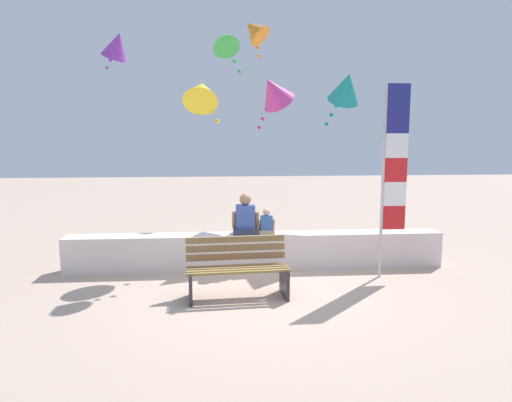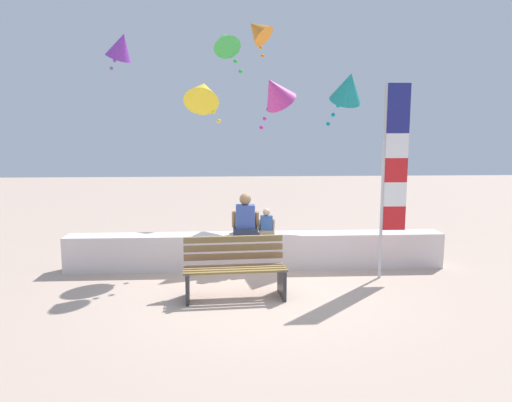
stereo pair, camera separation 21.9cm
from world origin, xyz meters
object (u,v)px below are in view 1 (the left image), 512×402
(kite_green, at_px, (224,41))
(kite_yellow, at_px, (202,92))
(flag_banner, at_px, (392,167))
(kite_orange, at_px, (254,30))
(kite_purple, at_px, (117,45))
(park_bench, at_px, (237,270))
(person_adult, at_px, (245,218))
(kite_magenta, at_px, (273,91))
(person_child, at_px, (266,224))
(kite_teal, at_px, (346,88))

(kite_green, bearing_deg, kite_yellow, 162.30)
(flag_banner, distance_m, kite_orange, 5.01)
(kite_purple, bearing_deg, kite_green, -45.54)
(park_bench, relative_size, kite_yellow, 1.56)
(kite_purple, bearing_deg, park_bench, -61.00)
(person_adult, height_order, kite_magenta, kite_magenta)
(person_child, bearing_deg, kite_orange, 90.07)
(person_adult, xyz_separation_m, kite_green, (-0.34, 0.70, 3.21))
(kite_teal, bearing_deg, kite_green, -171.83)
(person_child, relative_size, flag_banner, 0.14)
(park_bench, height_order, person_child, person_child)
(person_adult, xyz_separation_m, person_child, (0.38, 0.00, -0.11))
(kite_green, height_order, kite_magenta, kite_green)
(person_child, relative_size, kite_yellow, 0.47)
(person_child, height_order, kite_green, kite_green)
(person_child, bearing_deg, kite_magenta, 78.34)
(kite_yellow, height_order, kite_orange, kite_orange)
(park_bench, distance_m, kite_teal, 4.48)
(person_child, relative_size, kite_green, 0.52)
(flag_banner, bearing_deg, person_adult, 164.11)
(flag_banner, distance_m, kite_green, 3.80)
(kite_magenta, bearing_deg, kite_orange, 99.93)
(kite_green, xyz_separation_m, kite_orange, (0.72, 2.17, 0.66))
(park_bench, bearing_deg, person_adult, 81.93)
(person_adult, height_order, kite_green, kite_green)
(flag_banner, bearing_deg, park_bench, -163.37)
(person_adult, height_order, kite_purple, kite_purple)
(person_child, relative_size, kite_teal, 0.40)
(person_child, xyz_separation_m, kite_green, (-0.72, 0.70, 3.31))
(park_bench, relative_size, kite_teal, 1.33)
(kite_orange, bearing_deg, park_bench, -97.71)
(kite_orange, bearing_deg, person_adult, -97.52)
(kite_purple, relative_size, kite_teal, 0.85)
(person_adult, distance_m, kite_green, 3.30)
(kite_purple, relative_size, kite_green, 1.11)
(kite_teal, bearing_deg, person_child, -148.24)
(park_bench, bearing_deg, person_child, 68.06)
(person_adult, xyz_separation_m, kite_purple, (-2.79, 3.20, 3.54))
(park_bench, relative_size, flag_banner, 0.48)
(kite_yellow, bearing_deg, flag_banner, -25.59)
(person_child, bearing_deg, kite_teal, 31.76)
(park_bench, height_order, flag_banner, flag_banner)
(park_bench, xyz_separation_m, kite_magenta, (0.86, 2.77, 2.88))
(person_child, relative_size, kite_orange, 0.50)
(kite_teal, bearing_deg, flag_banner, -79.04)
(kite_green, bearing_deg, person_adult, -64.16)
(person_child, bearing_deg, kite_green, 135.89)
(kite_purple, distance_m, kite_orange, 3.21)
(person_adult, xyz_separation_m, kite_yellow, (-0.77, 0.84, 2.29))
(person_adult, height_order, kite_orange, kite_orange)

